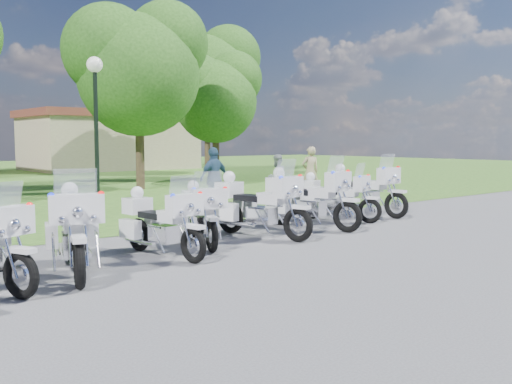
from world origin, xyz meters
TOP-DOWN VIEW (x-y plane):
  - ground at (0.00, 0.00)m, footprint 100.00×100.00m
  - motorcycle_2 at (-3.59, 0.29)m, footprint 1.31×2.40m
  - motorcycle_3 at (-1.89, 0.60)m, footprint 0.88×2.20m
  - motorcycle_4 at (-0.66, 1.12)m, footprint 1.24×2.12m
  - motorcycle_5 at (0.75, 1.06)m, footprint 1.17×2.48m
  - motorcycle_6 at (2.43, 1.25)m, footprint 1.22×2.53m
  - motorcycle_7 at (3.87, 1.68)m, footprint 1.21×2.14m
  - motorcycle_8 at (5.31, 1.96)m, footprint 0.95×2.54m
  - lamp_post at (-0.28, 6.83)m, footprint 0.44×0.44m
  - tree_2 at (4.48, 13.38)m, footprint 5.94×5.07m
  - tree_3 at (10.67, 16.55)m, footprint 5.12×4.37m
  - tree_4 at (13.57, 21.58)m, footprint 6.99×5.97m
  - building_east at (11.00, 30.00)m, footprint 11.44×7.28m
  - bystander_a at (7.73, 6.45)m, footprint 0.77×0.63m
  - bystander_b at (5.88, 6.20)m, footprint 0.83×0.68m
  - bystander_c at (2.82, 5.57)m, footprint 1.14×0.61m

SIDE VIEW (x-z plane):
  - ground at x=0.00m, z-range 0.00..0.00m
  - motorcycle_3 at x=-1.89m, z-range -0.12..1.36m
  - motorcycle_4 at x=-0.66m, z-range -0.12..1.37m
  - motorcycle_7 at x=3.87m, z-range -0.12..1.38m
  - motorcycle_2 at x=-3.59m, z-range -0.14..1.53m
  - motorcycle_5 at x=0.75m, z-range -0.14..1.55m
  - motorcycle_8 at x=5.31m, z-range -0.14..1.57m
  - motorcycle_6 at x=2.43m, z-range -0.14..1.59m
  - bystander_b at x=5.88m, z-range 0.00..1.58m
  - bystander_a at x=7.73m, z-range 0.00..1.82m
  - bystander_c at x=2.82m, z-range 0.00..1.86m
  - building_east at x=11.00m, z-range 0.02..4.12m
  - lamp_post at x=-0.28m, z-range 1.10..5.45m
  - tree_3 at x=10.67m, z-range 1.10..7.92m
  - tree_2 at x=4.48m, z-range 1.28..9.20m
  - tree_4 at x=13.57m, z-range 1.51..10.83m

